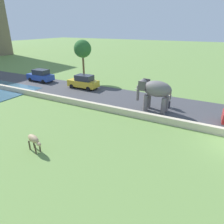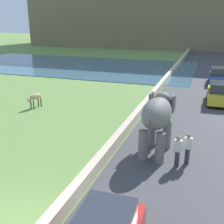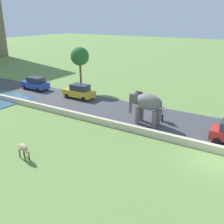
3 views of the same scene
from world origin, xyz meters
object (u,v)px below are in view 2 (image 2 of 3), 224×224
person_trailing (178,151)px  car_yellow (219,93)px  elephant (158,116)px  cow_tan (35,97)px  person_beside_elephant (188,148)px  car_blue (218,76)px

person_trailing → car_yellow: bearing=80.6°
person_trailing → car_yellow: car_yellow is taller
elephant → cow_tan: elephant is taller
elephant → person_trailing: elephant is taller
person_beside_elephant → car_blue: (1.51, 18.95, 0.03)m
person_trailing → cow_tan: size_ratio=1.14×
car_blue → cow_tan: car_blue is taller
elephant → person_trailing: (1.22, -1.24, -1.16)m
person_beside_elephant → car_yellow: 11.33m
cow_tan → car_yellow: bearing=23.1°
elephant → car_yellow: elephant is taller
person_beside_elephant → cow_tan: person_beside_elephant is taller
car_blue → cow_tan: bearing=-135.1°
person_beside_elephant → car_blue: bearing=85.5°
cow_tan → car_blue: bearing=44.9°
cow_tan → person_beside_elephant: bearing=-24.5°
car_yellow → elephant: bearing=-106.8°
elephant → car_yellow: (3.14, 10.43, -1.14)m
person_beside_elephant → car_yellow: (1.51, 11.23, 0.03)m
elephant → cow_tan: size_ratio=2.45×
person_trailing → car_yellow: (1.93, 11.66, 0.03)m
car_blue → car_yellow: 7.71m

